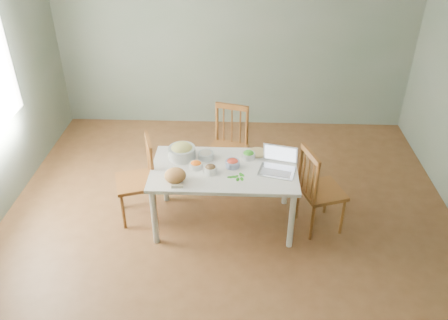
{
  "coord_description": "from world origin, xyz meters",
  "views": [
    {
      "loc": [
        0.11,
        -3.71,
        3.25
      ],
      "look_at": [
        -0.05,
        0.15,
        0.8
      ],
      "focal_mm": 36.52,
      "sensor_mm": 36.0,
      "label": 1
    }
  ],
  "objects_px": {
    "dining_table": "(224,196)",
    "bowl_squash": "(182,151)",
    "bread_boule": "(175,176)",
    "laptop": "(277,162)",
    "chair_right": "(322,189)",
    "chair_far": "(227,149)",
    "chair_left": "(135,180)"
  },
  "relations": [
    {
      "from": "chair_right",
      "to": "bread_boule",
      "type": "xyz_separation_m",
      "value": [
        -1.48,
        -0.23,
        0.29
      ]
    },
    {
      "from": "chair_far",
      "to": "laptop",
      "type": "xyz_separation_m",
      "value": [
        0.53,
        -0.78,
        0.33
      ]
    },
    {
      "from": "dining_table",
      "to": "bowl_squash",
      "type": "height_order",
      "value": "bowl_squash"
    },
    {
      "from": "chair_left",
      "to": "chair_right",
      "type": "bearing_deg",
      "value": 69.65
    },
    {
      "from": "chair_far",
      "to": "chair_left",
      "type": "bearing_deg",
      "value": -129.66
    },
    {
      "from": "chair_far",
      "to": "bowl_squash",
      "type": "height_order",
      "value": "chair_far"
    },
    {
      "from": "chair_far",
      "to": "chair_left",
      "type": "distance_m",
      "value": 1.16
    },
    {
      "from": "bowl_squash",
      "to": "laptop",
      "type": "bearing_deg",
      "value": -13.55
    },
    {
      "from": "chair_right",
      "to": "laptop",
      "type": "bearing_deg",
      "value": 74.84
    },
    {
      "from": "chair_far",
      "to": "chair_right",
      "type": "xyz_separation_m",
      "value": [
        1.01,
        -0.76,
        -0.01
      ]
    },
    {
      "from": "chair_far",
      "to": "chair_right",
      "type": "distance_m",
      "value": 1.26
    },
    {
      "from": "chair_right",
      "to": "laptop",
      "type": "xyz_separation_m",
      "value": [
        -0.48,
        -0.03,
        0.34
      ]
    },
    {
      "from": "chair_left",
      "to": "bread_boule",
      "type": "distance_m",
      "value": 0.65
    },
    {
      "from": "bowl_squash",
      "to": "chair_far",
      "type": "bearing_deg",
      "value": 50.21
    },
    {
      "from": "dining_table",
      "to": "chair_right",
      "type": "bearing_deg",
      "value": -1.18
    },
    {
      "from": "bread_boule",
      "to": "chair_right",
      "type": "bearing_deg",
      "value": 8.78
    },
    {
      "from": "chair_far",
      "to": "bowl_squash",
      "type": "distance_m",
      "value": 0.77
    },
    {
      "from": "dining_table",
      "to": "laptop",
      "type": "distance_m",
      "value": 0.71
    },
    {
      "from": "dining_table",
      "to": "bread_boule",
      "type": "height_order",
      "value": "bread_boule"
    },
    {
      "from": "chair_left",
      "to": "bowl_squash",
      "type": "relative_size",
      "value": 3.35
    },
    {
      "from": "bowl_squash",
      "to": "laptop",
      "type": "height_order",
      "value": "laptop"
    },
    {
      "from": "chair_right",
      "to": "chair_far",
      "type": "bearing_deg",
      "value": 34.9
    },
    {
      "from": "chair_right",
      "to": "bowl_squash",
      "type": "distance_m",
      "value": 1.51
    },
    {
      "from": "chair_far",
      "to": "bread_boule",
      "type": "height_order",
      "value": "chair_far"
    },
    {
      "from": "chair_left",
      "to": "laptop",
      "type": "height_order",
      "value": "chair_left"
    },
    {
      "from": "dining_table",
      "to": "chair_far",
      "type": "relative_size",
      "value": 1.52
    },
    {
      "from": "bread_boule",
      "to": "bowl_squash",
      "type": "bearing_deg",
      "value": 88.23
    },
    {
      "from": "dining_table",
      "to": "chair_far",
      "type": "distance_m",
      "value": 0.75
    },
    {
      "from": "dining_table",
      "to": "chair_right",
      "type": "xyz_separation_m",
      "value": [
        1.02,
        -0.02,
        0.13
      ]
    },
    {
      "from": "chair_far",
      "to": "laptop",
      "type": "height_order",
      "value": "chair_far"
    },
    {
      "from": "bread_boule",
      "to": "laptop",
      "type": "bearing_deg",
      "value": 11.45
    },
    {
      "from": "dining_table",
      "to": "bowl_squash",
      "type": "distance_m",
      "value": 0.65
    }
  ]
}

